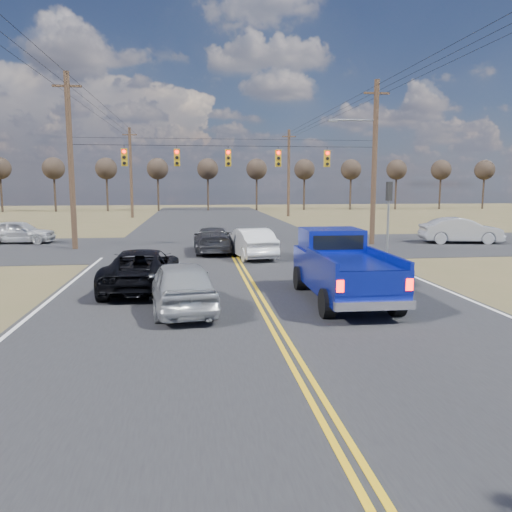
{
  "coord_description": "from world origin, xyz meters",
  "views": [
    {
      "loc": [
        -2.09,
        -11.99,
        3.77
      ],
      "look_at": [
        -0.14,
        3.6,
        1.5
      ],
      "focal_mm": 35.0,
      "sensor_mm": 36.0,
      "label": 1
    }
  ],
  "objects": [
    {
      "name": "road_cross",
      "position": [
        0.0,
        18.0,
        0.0
      ],
      "size": [
        120.0,
        12.0,
        0.02
      ],
      "primitive_type": "cube",
      "color": "#28282B",
      "rests_on": "ground"
    },
    {
      "name": "road_main",
      "position": [
        0.0,
        10.0,
        0.0
      ],
      "size": [
        14.0,
        120.0,
        0.02
      ],
      "primitive_type": "cube",
      "color": "#28282B",
      "rests_on": "ground"
    },
    {
      "name": "ground",
      "position": [
        0.0,
        0.0,
        0.0
      ],
      "size": [
        160.0,
        160.0,
        0.0
      ],
      "primitive_type": "plane",
      "color": "brown",
      "rests_on": "ground"
    },
    {
      "name": "white_car_queue",
      "position": [
        0.8,
        13.4,
        0.77
      ],
      "size": [
        2.37,
        4.86,
        1.53
      ],
      "primitive_type": "imported",
      "rotation": [
        0.0,
        0.0,
        3.31
      ],
      "color": "silver",
      "rests_on": "ground"
    },
    {
      "name": "black_suv",
      "position": [
        -3.97,
        6.02,
        0.74
      ],
      "size": [
        2.55,
        5.38,
        1.49
      ],
      "primitive_type": "imported",
      "rotation": [
        0.0,
        0.0,
        3.13
      ],
      "color": "black",
      "rests_on": "ground"
    },
    {
      "name": "utility_poles",
      "position": [
        0.0,
        17.0,
        5.23
      ],
      "size": [
        19.6,
        58.32,
        10.0
      ],
      "color": "#473323",
      "rests_on": "ground"
    },
    {
      "name": "silver_suv",
      "position": [
        -2.5,
        2.81,
        0.77
      ],
      "size": [
        2.43,
        4.74,
        1.54
      ],
      "primitive_type": "imported",
      "rotation": [
        0.0,
        0.0,
        3.28
      ],
      "color": "#9EA1A6",
      "rests_on": "ground"
    },
    {
      "name": "cross_car_east_near",
      "position": [
        14.89,
        17.96,
        0.82
      ],
      "size": [
        2.53,
        5.21,
        1.65
      ],
      "primitive_type": "imported",
      "rotation": [
        0.0,
        0.0,
        1.41
      ],
      "color": "#9EA1A6",
      "rests_on": "ground"
    },
    {
      "name": "pickup_truck",
      "position": [
        2.66,
        3.52,
        1.08
      ],
      "size": [
        2.44,
        5.97,
        2.23
      ],
      "rotation": [
        0.0,
        0.0,
        -0.01
      ],
      "color": "black",
      "rests_on": "ground"
    },
    {
      "name": "signal_gantry",
      "position": [
        0.5,
        17.79,
        5.06
      ],
      "size": [
        19.6,
        4.83,
        10.0
      ],
      "color": "#473323",
      "rests_on": "ground"
    },
    {
      "name": "dgrey_car_queue",
      "position": [
        -1.08,
        15.5,
        0.72
      ],
      "size": [
        2.11,
        4.98,
        1.43
      ],
      "primitive_type": "imported",
      "rotation": [
        0.0,
        0.0,
        3.16
      ],
      "color": "#313136",
      "rests_on": "ground"
    },
    {
      "name": "cross_car_west",
      "position": [
        -13.2,
        21.36,
        0.74
      ],
      "size": [
        2.07,
        4.48,
        1.49
      ],
      "primitive_type": "imported",
      "rotation": [
        0.0,
        0.0,
        1.5
      ],
      "color": "silver",
      "rests_on": "ground"
    },
    {
      "name": "treeline",
      "position": [
        0.0,
        26.96,
        5.7
      ],
      "size": [
        87.0,
        117.8,
        7.4
      ],
      "color": "#33261C",
      "rests_on": "ground"
    }
  ]
}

